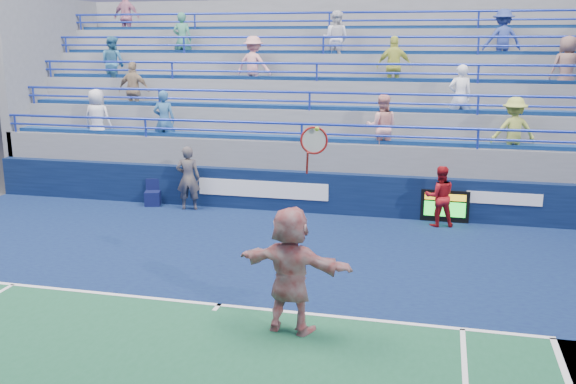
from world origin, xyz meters
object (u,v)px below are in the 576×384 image
(judge_chair, at_px, (153,197))
(ball_girl, at_px, (440,196))
(tennis_player, at_px, (291,270))
(line_judge, at_px, (188,178))
(serve_speed_board, at_px, (445,206))

(judge_chair, distance_m, ball_girl, 7.79)
(ball_girl, bearing_deg, judge_chair, -14.86)
(judge_chair, xyz_separation_m, tennis_player, (5.56, -6.81, 0.79))
(tennis_player, distance_m, line_judge, 7.98)
(judge_chair, distance_m, line_judge, 1.32)
(judge_chair, xyz_separation_m, line_judge, (1.14, -0.17, 0.64))
(line_judge, bearing_deg, serve_speed_board, 170.25)
(ball_girl, bearing_deg, tennis_player, 58.17)
(judge_chair, bearing_deg, line_judge, -8.44)
(tennis_player, height_order, ball_girl, tennis_player)
(line_judge, relative_size, ball_girl, 1.15)
(tennis_player, bearing_deg, ball_girl, 71.47)
(tennis_player, height_order, line_judge, tennis_player)
(serve_speed_board, relative_size, judge_chair, 1.64)
(serve_speed_board, xyz_separation_m, ball_girl, (-0.14, -0.41, 0.34))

